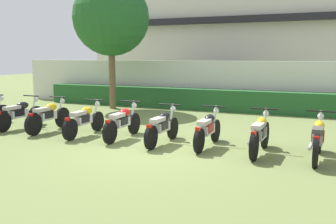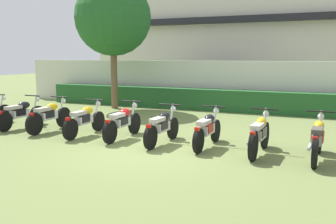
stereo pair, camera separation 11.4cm
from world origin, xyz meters
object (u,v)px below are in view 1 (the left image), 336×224
object	(u,v)px
motorcycle_in_row_4	(122,122)
motorcycle_in_row_3	(84,120)
motorcycle_in_row_1	(19,114)
motorcycle_in_row_5	(162,126)
motorcycle_in_row_7	(260,134)
tree_near_inspector	(111,18)
motorcycle_in_row_2	(48,116)
motorcycle_in_row_8	(318,138)
motorcycle_in_row_6	(208,129)
parked_car	(203,80)

from	to	relation	value
motorcycle_in_row_4	motorcycle_in_row_3	bearing A→B (deg)	91.71
motorcycle_in_row_1	motorcycle_in_row_5	xyz separation A→B (m)	(4.74, -0.15, -0.01)
motorcycle_in_row_3	motorcycle_in_row_7	xyz separation A→B (m)	(4.73, -0.09, 0.01)
tree_near_inspector	motorcycle_in_row_2	size ratio (longest dim) A/B	2.77
motorcycle_in_row_1	motorcycle_in_row_3	distance (m)	2.39
motorcycle_in_row_2	motorcycle_in_row_5	bearing A→B (deg)	-93.46
motorcycle_in_row_8	motorcycle_in_row_6	bearing A→B (deg)	87.53
parked_car	motorcycle_in_row_1	bearing A→B (deg)	-102.24
parked_car	motorcycle_in_row_2	size ratio (longest dim) A/B	2.42
parked_car	motorcycle_in_row_5	size ratio (longest dim) A/B	2.48
parked_car	tree_near_inspector	bearing A→B (deg)	-112.55
motorcycle_in_row_3	motorcycle_in_row_7	bearing A→B (deg)	-92.88
tree_near_inspector	motorcycle_in_row_6	distance (m)	8.15
parked_car	motorcycle_in_row_1	size ratio (longest dim) A/B	2.39
tree_near_inspector	motorcycle_in_row_1	bearing A→B (deg)	-92.70
motorcycle_in_row_3	motorcycle_in_row_6	bearing A→B (deg)	-90.66
tree_near_inspector	motorcycle_in_row_8	xyz separation A→B (m)	(8.08, -5.08, -3.21)
motorcycle_in_row_3	motorcycle_in_row_7	distance (m)	4.73
motorcycle_in_row_6	motorcycle_in_row_3	bearing A→B (deg)	91.77
motorcycle_in_row_7	motorcycle_in_row_3	bearing A→B (deg)	90.18
motorcycle_in_row_3	motorcycle_in_row_6	xyz separation A→B (m)	(3.48, 0.07, -0.00)
parked_car	motorcycle_in_row_3	world-z (taller)	parked_car
motorcycle_in_row_7	motorcycle_in_row_8	bearing A→B (deg)	-88.71
motorcycle_in_row_8	motorcycle_in_row_5	bearing A→B (deg)	90.85
motorcycle_in_row_1	motorcycle_in_row_5	world-z (taller)	motorcycle_in_row_1
motorcycle_in_row_2	motorcycle_in_row_4	world-z (taller)	motorcycle_in_row_2
parked_car	motorcycle_in_row_5	bearing A→B (deg)	-75.53
motorcycle_in_row_2	motorcycle_in_row_1	bearing A→B (deg)	87.46
parked_car	motorcycle_in_row_5	world-z (taller)	parked_car
motorcycle_in_row_4	motorcycle_in_row_1	bearing A→B (deg)	88.18
tree_near_inspector	motorcycle_in_row_7	bearing A→B (deg)	-36.45
tree_near_inspector	motorcycle_in_row_4	distance (m)	6.76
motorcycle_in_row_5	motorcycle_in_row_3	bearing A→B (deg)	89.18
parked_car	tree_near_inspector	world-z (taller)	tree_near_inspector
motorcycle_in_row_3	motorcycle_in_row_2	bearing A→B (deg)	85.20
motorcycle_in_row_1	motorcycle_in_row_7	xyz separation A→B (m)	(7.12, -0.18, 0.01)
motorcycle_in_row_8	motorcycle_in_row_7	bearing A→B (deg)	91.26
motorcycle_in_row_3	motorcycle_in_row_8	size ratio (longest dim) A/B	0.98
motorcycle_in_row_3	motorcycle_in_row_8	xyz separation A→B (m)	(5.93, -0.09, 0.02)
motorcycle_in_row_5	motorcycle_in_row_7	bearing A→B (deg)	-89.83
tree_near_inspector	motorcycle_in_row_8	distance (m)	10.07
motorcycle_in_row_4	motorcycle_in_row_7	xyz separation A→B (m)	(3.57, -0.15, 0.01)
motorcycle_in_row_1	motorcycle_in_row_7	distance (m)	7.12
parked_car	motorcycle_in_row_7	size ratio (longest dim) A/B	2.46
motorcycle_in_row_7	motorcycle_in_row_5	bearing A→B (deg)	90.67
motorcycle_in_row_3	motorcycle_in_row_5	world-z (taller)	motorcycle_in_row_3
motorcycle_in_row_2	motorcycle_in_row_6	size ratio (longest dim) A/B	1.03
motorcycle_in_row_6	motorcycle_in_row_2	bearing A→B (deg)	90.66
motorcycle_in_row_3	motorcycle_in_row_7	size ratio (longest dim) A/B	1.02
motorcycle_in_row_3	motorcycle_in_row_4	xyz separation A→B (m)	(1.16, 0.06, 0.00)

